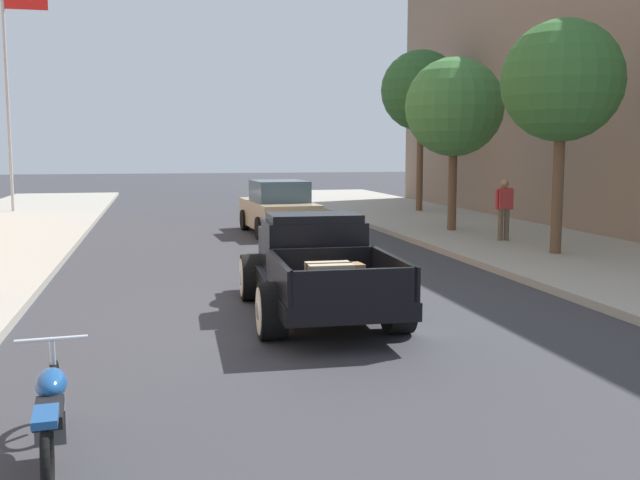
{
  "coord_description": "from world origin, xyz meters",
  "views": [
    {
      "loc": [
        -2.4,
        -11.35,
        2.6
      ],
      "look_at": [
        0.41,
        1.19,
        1.0
      ],
      "focal_mm": 41.07,
      "sensor_mm": 36.0,
      "label": 1
    }
  ],
  "objects_px": {
    "street_tree_nearest": "(562,82)",
    "motorcycle_parked": "(51,411)",
    "flagpole": "(12,68)",
    "street_tree_third": "(421,91)",
    "pedestrian_sidewalk_right": "(504,206)",
    "street_tree_second": "(454,107)",
    "hotrod_truck_black": "(315,265)",
    "car_background_tan": "(278,209)"
  },
  "relations": [
    {
      "from": "street_tree_nearest",
      "to": "motorcycle_parked",
      "type": "bearing_deg",
      "value": -137.19
    },
    {
      "from": "flagpole",
      "to": "street_tree_third",
      "type": "height_order",
      "value": "flagpole"
    },
    {
      "from": "motorcycle_parked",
      "to": "street_tree_nearest",
      "type": "bearing_deg",
      "value": 42.81
    },
    {
      "from": "flagpole",
      "to": "motorcycle_parked",
      "type": "bearing_deg",
      "value": -79.84
    },
    {
      "from": "motorcycle_parked",
      "to": "flagpole",
      "type": "height_order",
      "value": "flagpole"
    },
    {
      "from": "pedestrian_sidewalk_right",
      "to": "street_tree_second",
      "type": "height_order",
      "value": "street_tree_second"
    },
    {
      "from": "motorcycle_parked",
      "to": "street_tree_nearest",
      "type": "height_order",
      "value": "street_tree_nearest"
    },
    {
      "from": "street_tree_third",
      "to": "hotrod_truck_black",
      "type": "bearing_deg",
      "value": -115.52
    },
    {
      "from": "pedestrian_sidewalk_right",
      "to": "street_tree_nearest",
      "type": "bearing_deg",
      "value": -88.16
    },
    {
      "from": "flagpole",
      "to": "pedestrian_sidewalk_right",
      "type": "bearing_deg",
      "value": -41.97
    },
    {
      "from": "motorcycle_parked",
      "to": "flagpole",
      "type": "relative_size",
      "value": 0.23
    },
    {
      "from": "motorcycle_parked",
      "to": "street_tree_second",
      "type": "xyz_separation_m",
      "value": [
        9.68,
        14.6,
        3.4
      ]
    },
    {
      "from": "motorcycle_parked",
      "to": "street_tree_third",
      "type": "distance_m",
      "value": 24.8
    },
    {
      "from": "car_background_tan",
      "to": "street_tree_third",
      "type": "height_order",
      "value": "street_tree_third"
    },
    {
      "from": "motorcycle_parked",
      "to": "street_tree_second",
      "type": "distance_m",
      "value": 17.84
    },
    {
      "from": "motorcycle_parked",
      "to": "hotrod_truck_black",
      "type": "bearing_deg",
      "value": 56.8
    },
    {
      "from": "car_background_tan",
      "to": "street_tree_second",
      "type": "bearing_deg",
      "value": -15.56
    },
    {
      "from": "car_background_tan",
      "to": "street_tree_second",
      "type": "height_order",
      "value": "street_tree_second"
    },
    {
      "from": "street_tree_second",
      "to": "street_tree_nearest",
      "type": "bearing_deg",
      "value": -85.21
    },
    {
      "from": "motorcycle_parked",
      "to": "street_tree_nearest",
      "type": "relative_size",
      "value": 0.39
    },
    {
      "from": "pedestrian_sidewalk_right",
      "to": "street_tree_third",
      "type": "distance_m",
      "value": 10.55
    },
    {
      "from": "hotrod_truck_black",
      "to": "motorcycle_parked",
      "type": "relative_size",
      "value": 2.35
    },
    {
      "from": "flagpole",
      "to": "street_tree_second",
      "type": "height_order",
      "value": "flagpole"
    },
    {
      "from": "flagpole",
      "to": "street_tree_second",
      "type": "bearing_deg",
      "value": -36.16
    },
    {
      "from": "motorcycle_parked",
      "to": "car_background_tan",
      "type": "relative_size",
      "value": 0.48
    },
    {
      "from": "motorcycle_parked",
      "to": "pedestrian_sidewalk_right",
      "type": "relative_size",
      "value": 1.28
    },
    {
      "from": "flagpole",
      "to": "hotrod_truck_black",
      "type": "bearing_deg",
      "value": -68.5
    },
    {
      "from": "motorcycle_parked",
      "to": "street_tree_third",
      "type": "xyz_separation_m",
      "value": [
        11.24,
        21.66,
        4.45
      ]
    },
    {
      "from": "motorcycle_parked",
      "to": "flagpole",
      "type": "xyz_separation_m",
      "value": [
        -4.47,
        24.94,
        5.33
      ]
    },
    {
      "from": "car_background_tan",
      "to": "flagpole",
      "type": "xyz_separation_m",
      "value": [
        -9.04,
        8.92,
        5.0
      ]
    },
    {
      "from": "flagpole",
      "to": "car_background_tan",
      "type": "bearing_deg",
      "value": -44.61
    },
    {
      "from": "street_tree_second",
      "to": "hotrod_truck_black",
      "type": "bearing_deg",
      "value": -123.73
    },
    {
      "from": "pedestrian_sidewalk_right",
      "to": "street_tree_nearest",
      "type": "height_order",
      "value": "street_tree_nearest"
    },
    {
      "from": "hotrod_truck_black",
      "to": "motorcycle_parked",
      "type": "bearing_deg",
      "value": -123.2
    },
    {
      "from": "hotrod_truck_black",
      "to": "street_tree_nearest",
      "type": "height_order",
      "value": "street_tree_nearest"
    },
    {
      "from": "hotrod_truck_black",
      "to": "pedestrian_sidewalk_right",
      "type": "distance_m",
      "value": 9.54
    },
    {
      "from": "pedestrian_sidewalk_right",
      "to": "flagpole",
      "type": "relative_size",
      "value": 0.18
    },
    {
      "from": "street_tree_nearest",
      "to": "hotrod_truck_black",
      "type": "bearing_deg",
      "value": -147.81
    },
    {
      "from": "pedestrian_sidewalk_right",
      "to": "flagpole",
      "type": "distance_m",
      "value": 20.07
    },
    {
      "from": "car_background_tan",
      "to": "hotrod_truck_black",
      "type": "bearing_deg",
      "value": -96.41
    },
    {
      "from": "street_tree_nearest",
      "to": "street_tree_third",
      "type": "height_order",
      "value": "street_tree_third"
    },
    {
      "from": "pedestrian_sidewalk_right",
      "to": "street_tree_second",
      "type": "xyz_separation_m",
      "value": [
        -0.36,
        2.71,
        2.75
      ]
    }
  ]
}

